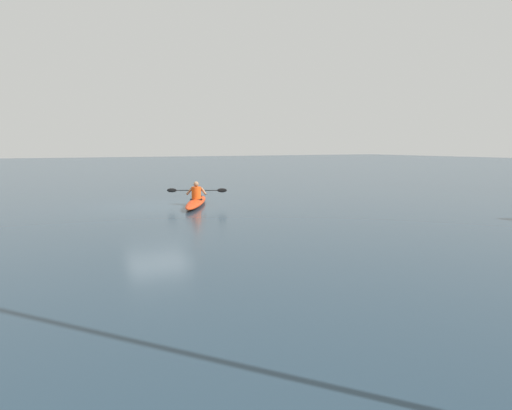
% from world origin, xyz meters
% --- Properties ---
extents(ground_plane, '(160.00, 160.00, 0.00)m').
position_xyz_m(ground_plane, '(0.00, 0.00, 0.00)').
color(ground_plane, '#233847').
extents(kayak, '(2.49, 4.03, 0.27)m').
position_xyz_m(kayak, '(-1.40, 0.72, 0.14)').
color(kayak, red).
rests_on(kayak, ground).
extents(kayaker, '(2.19, 1.18, 0.70)m').
position_xyz_m(kayaker, '(-1.45, 0.63, 0.56)').
color(kayaker, '#E04C14').
rests_on(kayaker, kayak).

